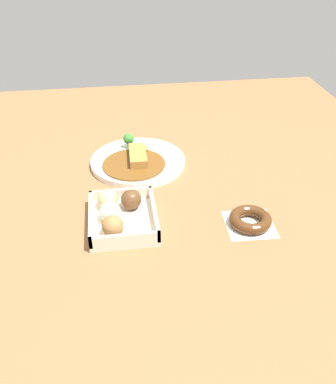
% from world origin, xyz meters
% --- Properties ---
extents(ground_plane, '(1.60, 1.60, 0.00)m').
position_xyz_m(ground_plane, '(0.00, 0.00, 0.00)').
color(ground_plane, brown).
extents(curry_plate, '(0.28, 0.28, 0.07)m').
position_xyz_m(curry_plate, '(-0.11, -0.05, 0.01)').
color(curry_plate, white).
rests_on(curry_plate, ground_plane).
extents(donut_box, '(0.19, 0.16, 0.06)m').
position_xyz_m(donut_box, '(0.17, -0.11, 0.03)').
color(donut_box, beige).
rests_on(donut_box, ground_plane).
extents(chocolate_ring_donut, '(0.12, 0.12, 0.03)m').
position_xyz_m(chocolate_ring_donut, '(0.22, 0.20, 0.01)').
color(chocolate_ring_donut, white).
rests_on(chocolate_ring_donut, ground_plane).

